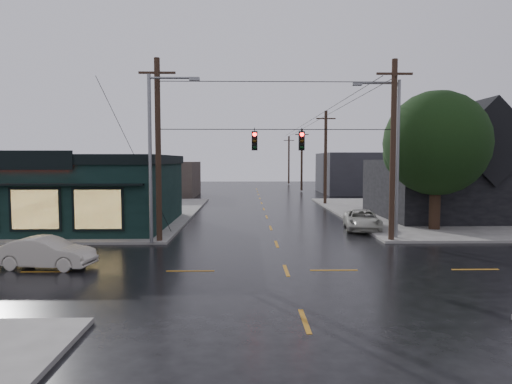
{
  "coord_description": "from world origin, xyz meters",
  "views": [
    {
      "loc": [
        -1.68,
        -18.74,
        4.61
      ],
      "look_at": [
        -1.16,
        4.73,
        2.97
      ],
      "focal_mm": 32.0,
      "sensor_mm": 36.0,
      "label": 1
    }
  ],
  "objects_px": {
    "corner_tree": "(436,144)",
    "utility_pole_ne": "(391,242)",
    "utility_pole_nw": "(160,243)",
    "suv_silver": "(362,220)",
    "sedan_cream": "(46,253)"
  },
  "relations": [
    {
      "from": "corner_tree",
      "to": "utility_pole_ne",
      "type": "height_order",
      "value": "corner_tree"
    },
    {
      "from": "corner_tree",
      "to": "utility_pole_nw",
      "type": "relative_size",
      "value": 0.88
    },
    {
      "from": "utility_pole_nw",
      "to": "utility_pole_ne",
      "type": "xyz_separation_m",
      "value": [
        13.0,
        0.0,
        0.0
      ]
    },
    {
      "from": "utility_pole_ne",
      "to": "suv_silver",
      "type": "height_order",
      "value": "utility_pole_ne"
    },
    {
      "from": "corner_tree",
      "to": "utility_pole_nw",
      "type": "bearing_deg",
      "value": -167.13
    },
    {
      "from": "utility_pole_nw",
      "to": "suv_silver",
      "type": "relative_size",
      "value": 2.13
    },
    {
      "from": "corner_tree",
      "to": "utility_pole_nw",
      "type": "height_order",
      "value": "corner_tree"
    },
    {
      "from": "utility_pole_nw",
      "to": "sedan_cream",
      "type": "bearing_deg",
      "value": -122.49
    },
    {
      "from": "sedan_cream",
      "to": "suv_silver",
      "type": "xyz_separation_m",
      "value": [
        16.21,
        10.35,
        -0.01
      ]
    },
    {
      "from": "utility_pole_ne",
      "to": "suv_silver",
      "type": "distance_m",
      "value": 4.59
    },
    {
      "from": "utility_pole_nw",
      "to": "sedan_cream",
      "type": "distance_m",
      "value": 6.95
    },
    {
      "from": "corner_tree",
      "to": "suv_silver",
      "type": "relative_size",
      "value": 1.87
    },
    {
      "from": "utility_pole_ne",
      "to": "sedan_cream",
      "type": "bearing_deg",
      "value": -160.76
    },
    {
      "from": "utility_pole_ne",
      "to": "suv_silver",
      "type": "bearing_deg",
      "value": 96.32
    },
    {
      "from": "corner_tree",
      "to": "sedan_cream",
      "type": "bearing_deg",
      "value": -154.91
    }
  ]
}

